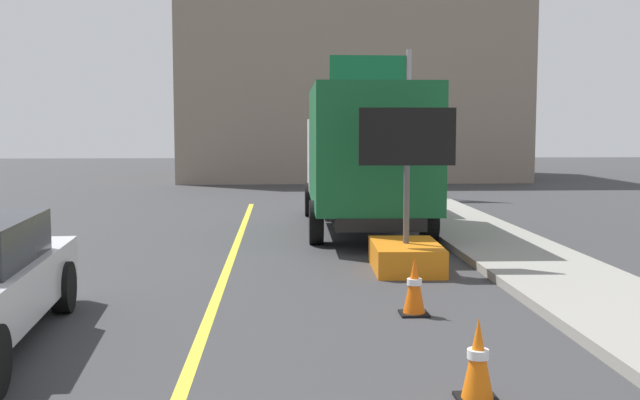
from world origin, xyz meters
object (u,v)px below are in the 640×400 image
object	(u,v)px
box_truck	(363,154)
highway_guide_sign	(386,97)
traffic_cone_far_lane	(414,286)
traffic_cone_mid_lane	(478,360)
arrow_board_trailer	(406,241)

from	to	relation	value
box_truck	highway_guide_sign	size ratio (longest dim) A/B	1.55
highway_guide_sign	traffic_cone_far_lane	xyz separation A→B (m)	(-1.89, -16.24, -3.05)
box_truck	traffic_cone_mid_lane	bearing A→B (deg)	-91.11
traffic_cone_mid_lane	arrow_board_trailer	bearing A→B (deg)	86.34
arrow_board_trailer	traffic_cone_mid_lane	world-z (taller)	arrow_board_trailer
arrow_board_trailer	highway_guide_sign	bearing A→B (deg)	83.55
highway_guide_sign	traffic_cone_mid_lane	xyz separation A→B (m)	(-1.88, -19.27, -3.06)
traffic_cone_far_lane	arrow_board_trailer	bearing A→B (deg)	82.47
highway_guide_sign	traffic_cone_mid_lane	size ratio (longest dim) A/B	6.77
box_truck	traffic_cone_far_lane	size ratio (longest dim) A/B	10.30
arrow_board_trailer	traffic_cone_far_lane	size ratio (longest dim) A/B	3.60
box_truck	traffic_cone_mid_lane	size ratio (longest dim) A/B	10.46
highway_guide_sign	traffic_cone_far_lane	size ratio (longest dim) A/B	6.66
box_truck	traffic_cone_mid_lane	xyz separation A→B (m)	(-0.21, -11.00, -1.41)
highway_guide_sign	traffic_cone_far_lane	world-z (taller)	highway_guide_sign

